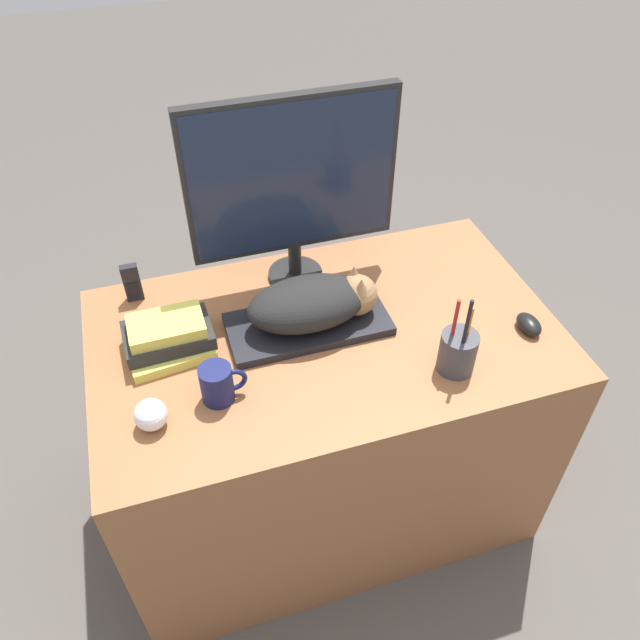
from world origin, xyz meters
TOP-DOWN VIEW (x-y plane):
  - ground_plane at (0.00, 0.00)m, footprint 12.00×12.00m
  - desk at (0.00, 0.35)m, footprint 1.19×0.71m
  - keyboard at (-0.04, 0.38)m, footprint 0.41×0.19m
  - cat at (-0.01, 0.38)m, footprint 0.34×0.17m
  - monitor at (-0.01, 0.59)m, footprint 0.54×0.15m
  - computer_mouse at (0.50, 0.21)m, footprint 0.05×0.08m
  - coffee_mug at (-0.30, 0.22)m, footprint 0.11×0.08m
  - pen_cup at (0.26, 0.14)m, footprint 0.09×0.09m
  - baseball at (-0.45, 0.19)m, footprint 0.07×0.07m
  - phone at (-0.45, 0.63)m, footprint 0.04×0.02m
  - book_stack at (-0.38, 0.41)m, footprint 0.22×0.17m

SIDE VIEW (x-z plane):
  - ground_plane at x=0.00m, z-range 0.00..0.00m
  - desk at x=0.00m, z-range 0.00..0.76m
  - keyboard at x=-0.04m, z-range 0.76..0.78m
  - computer_mouse at x=0.50m, z-range 0.76..0.80m
  - baseball at x=-0.45m, z-range 0.76..0.83m
  - book_stack at x=-0.38m, z-range 0.75..0.85m
  - coffee_mug at x=-0.30m, z-range 0.76..0.85m
  - phone at x=-0.45m, z-range 0.76..0.87m
  - pen_cup at x=0.26m, z-range 0.70..0.93m
  - cat at x=-0.01m, z-range 0.78..0.90m
  - monitor at x=-0.01m, z-range 0.80..1.32m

